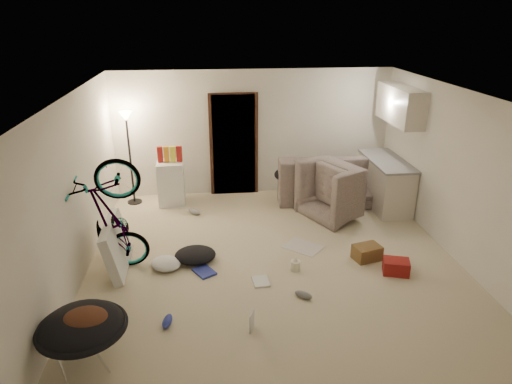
{
  "coord_description": "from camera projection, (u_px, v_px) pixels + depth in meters",
  "views": [
    {
      "loc": [
        -0.94,
        -5.86,
        3.53
      ],
      "look_at": [
        -0.22,
        0.6,
        0.94
      ],
      "focal_mm": 32.0,
      "sensor_mm": 36.0,
      "label": 1
    }
  ],
  "objects": [
    {
      "name": "floor",
      "position": [
        275.0,
        265.0,
        6.82
      ],
      "size": [
        5.5,
        6.0,
        0.02
      ],
      "primitive_type": "cube",
      "color": "beige",
      "rests_on": "ground"
    },
    {
      "name": "ceiling",
      "position": [
        278.0,
        96.0,
        5.88
      ],
      "size": [
        5.5,
        6.0,
        0.02
      ],
      "primitive_type": "cube",
      "color": "white",
      "rests_on": "wall_back"
    },
    {
      "name": "wall_back",
      "position": [
        253.0,
        133.0,
        9.13
      ],
      "size": [
        5.5,
        0.02,
        2.5
      ],
      "primitive_type": "cube",
      "color": "white",
      "rests_on": "floor"
    },
    {
      "name": "wall_front",
      "position": [
        334.0,
        323.0,
        3.57
      ],
      "size": [
        5.5,
        0.02,
        2.5
      ],
      "primitive_type": "cube",
      "color": "white",
      "rests_on": "floor"
    },
    {
      "name": "wall_left",
      "position": [
        71.0,
        195.0,
        6.07
      ],
      "size": [
        0.02,
        6.0,
        2.5
      ],
      "primitive_type": "cube",
      "color": "white",
      "rests_on": "floor"
    },
    {
      "name": "wall_right",
      "position": [
        463.0,
        179.0,
        6.64
      ],
      "size": [
        0.02,
        6.0,
        2.5
      ],
      "primitive_type": "cube",
      "color": "white",
      "rests_on": "floor"
    },
    {
      "name": "doorway",
      "position": [
        234.0,
        145.0,
        9.14
      ],
      "size": [
        0.85,
        0.1,
        2.04
      ],
      "primitive_type": "cube",
      "color": "black",
      "rests_on": "floor"
    },
    {
      "name": "door_trim",
      "position": [
        234.0,
        146.0,
        9.11
      ],
      "size": [
        0.97,
        0.04,
        2.1
      ],
      "primitive_type": "cube",
      "color": "#371E13",
      "rests_on": "floor"
    },
    {
      "name": "floor_lamp",
      "position": [
        128.0,
        138.0,
        8.53
      ],
      "size": [
        0.28,
        0.28,
        1.81
      ],
      "color": "black",
      "rests_on": "floor"
    },
    {
      "name": "kitchen_counter",
      "position": [
        385.0,
        184.0,
        8.75
      ],
      "size": [
        0.6,
        1.5,
        0.88
      ],
      "primitive_type": "cube",
      "color": "beige",
      "rests_on": "floor"
    },
    {
      "name": "counter_top",
      "position": [
        387.0,
        161.0,
        8.58
      ],
      "size": [
        0.64,
        1.54,
        0.04
      ],
      "primitive_type": "cube",
      "color": "gray",
      "rests_on": "kitchen_counter"
    },
    {
      "name": "kitchen_uppers",
      "position": [
        400.0,
        105.0,
        8.2
      ],
      "size": [
        0.38,
        1.4,
        0.65
      ],
      "primitive_type": "cube",
      "color": "beige",
      "rests_on": "wall_right"
    },
    {
      "name": "sofa",
      "position": [
        335.0,
        182.0,
        9.11
      ],
      "size": [
        2.36,
        1.0,
        0.68
      ],
      "primitive_type": "imported",
      "rotation": [
        0.0,
        0.0,
        3.1
      ],
      "color": "#343B33",
      "rests_on": "floor"
    },
    {
      "name": "armchair",
      "position": [
        344.0,
        194.0,
        8.44
      ],
      "size": [
        1.4,
        1.47,
        0.74
      ],
      "primitive_type": "imported",
      "rotation": [
        0.0,
        0.0,
        2.04
      ],
      "color": "#343B33",
      "rests_on": "floor"
    },
    {
      "name": "bicycle",
      "position": [
        115.0,
        242.0,
        6.48
      ],
      "size": [
        1.8,
        0.81,
        1.03
      ],
      "primitive_type": "imported",
      "rotation": [
        0.0,
        -0.17,
        1.59
      ],
      "color": "black",
      "rests_on": "floor"
    },
    {
      "name": "book_asset",
      "position": [
        250.0,
        334.0,
        5.34
      ],
      "size": [
        0.29,
        0.26,
        0.02
      ],
      "primitive_type": "imported",
      "rotation": [
        0.0,
        0.0,
        1.18
      ],
      "color": "maroon",
      "rests_on": "floor"
    },
    {
      "name": "mini_fridge",
      "position": [
        171.0,
        183.0,
        8.84
      ],
      "size": [
        0.5,
        0.5,
        0.84
      ],
      "primitive_type": "cube",
      "rotation": [
        0.0,
        0.0,
        0.01
      ],
      "color": "white",
      "rests_on": "floor"
    },
    {
      "name": "snack_box_0",
      "position": [
        160.0,
        155.0,
        8.61
      ],
      "size": [
        0.11,
        0.09,
        0.3
      ],
      "primitive_type": "cube",
      "rotation": [
        0.0,
        0.0,
        0.22
      ],
      "color": "maroon",
      "rests_on": "mini_fridge"
    },
    {
      "name": "snack_box_1",
      "position": [
        166.0,
        154.0,
        8.62
      ],
      "size": [
        0.1,
        0.08,
        0.3
      ],
      "primitive_type": "cube",
      "rotation": [
        0.0,
        0.0,
        0.06
      ],
      "color": "orange",
      "rests_on": "mini_fridge"
    },
    {
      "name": "snack_box_2",
      "position": [
        173.0,
        154.0,
        8.63
      ],
      "size": [
        0.11,
        0.08,
        0.3
      ],
      "primitive_type": "cube",
      "rotation": [
        0.0,
        0.0,
        -0.14
      ],
      "color": "yellow",
      "rests_on": "mini_fridge"
    },
    {
      "name": "snack_box_3",
      "position": [
        179.0,
        154.0,
        8.65
      ],
      "size": [
        0.11,
        0.09,
        0.3
      ],
      "primitive_type": "cube",
      "rotation": [
        0.0,
        0.0,
        -0.19
      ],
      "color": "maroon",
      "rests_on": "mini_fridge"
    },
    {
      "name": "saucer_chair",
      "position": [
        83.0,
        334.0,
        4.75
      ],
      "size": [
        0.93,
        0.93,
        0.66
      ],
      "color": "silver",
      "rests_on": "floor"
    },
    {
      "name": "hoodie",
      "position": [
        85.0,
        320.0,
        4.65
      ],
      "size": [
        0.49,
        0.41,
        0.22
      ],
      "primitive_type": "ellipsoid",
      "rotation": [
        0.0,
        0.0,
        0.01
      ],
      "color": "#522C1C",
      "rests_on": "saucer_chair"
    },
    {
      "name": "sofa_drape",
      "position": [
        288.0,
        174.0,
        8.94
      ],
      "size": [
        0.58,
        0.49,
        0.28
      ],
      "primitive_type": "ellipsoid",
      "rotation": [
        0.0,
        0.0,
        0.05
      ],
      "color": "black",
      "rests_on": "sofa"
    },
    {
      "name": "tv_box",
      "position": [
        116.0,
        246.0,
        6.6
      ],
      "size": [
        0.31,
        1.11,
        0.74
      ],
      "primitive_type": "cube",
      "rotation": [
        0.0,
        -0.21,
        0.03
      ],
      "color": "silver",
      "rests_on": "floor"
    },
    {
      "name": "drink_case_a",
      "position": [
        367.0,
        252.0,
        6.92
      ],
      "size": [
        0.46,
        0.37,
        0.23
      ],
      "primitive_type": "cube",
      "rotation": [
        0.0,
        0.0,
        0.26
      ],
      "color": "brown",
      "rests_on": "floor"
    },
    {
      "name": "drink_case_b",
      "position": [
        396.0,
        267.0,
        6.55
      ],
      "size": [
        0.42,
        0.36,
        0.21
      ],
      "primitive_type": "cube",
      "rotation": [
        0.0,
        0.0,
        -0.3
      ],
      "color": "maroon",
      "rests_on": "floor"
    },
    {
      "name": "juicer",
      "position": [
        295.0,
        265.0,
        6.64
      ],
      "size": [
        0.15,
        0.15,
        0.21
      ],
      "color": "silver",
      "rests_on": "floor"
    },
    {
      "name": "newspaper",
      "position": [
        303.0,
        247.0,
        7.32
      ],
      "size": [
        0.71,
        0.7,
        0.01
      ],
      "primitive_type": "cube",
      "rotation": [
        0.0,
        0.0,
        0.85
      ],
      "color": "beige",
      "rests_on": "floor"
    },
    {
      "name": "book_blue",
      "position": [
        204.0,
        272.0,
        6.59
      ],
      "size": [
        0.37,
        0.4,
        0.03
      ],
      "primitive_type": "cube",
      "rotation": [
        0.0,
        0.0,
        0.54
      ],
      "color": "#283393",
      "rests_on": "floor"
    },
    {
      "name": "book_white",
      "position": [
        261.0,
        281.0,
        6.36
      ],
      "size": [
        0.24,
        0.3,
        0.03
      ],
      "primitive_type": "cube",
      "rotation": [
        0.0,
        0.0,
        0.08
      ],
      "color": "silver",
      "rests_on": "floor"
    },
    {
      "name": "shoe_1",
      "position": [
        194.0,
        212.0,
        8.47
      ],
      "size": [
        0.29,
        0.3,
        0.11
      ],
      "primitive_type": "ellipsoid",
      "rotation": [
        0.0,
        0.0,
        -0.8
      ],
      "color": "slate",
      "rests_on": "floor"
    },
    {
      "name": "shoe_2",
      "position": [
        167.0,
        321.0,
        5.5
      ],
      "size": [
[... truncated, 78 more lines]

